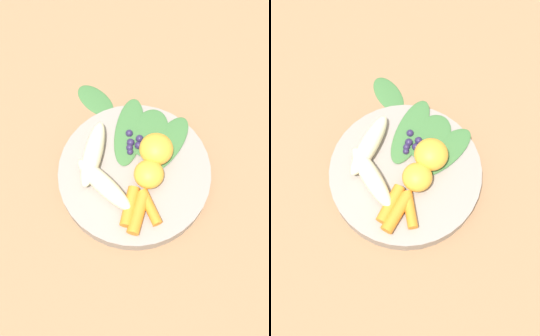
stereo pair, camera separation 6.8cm
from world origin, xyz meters
TOP-DOWN VIEW (x-y plane):
  - ground_plane at (0.00, 0.00)m, footprint 2.40×2.40m
  - bowl at (0.00, 0.00)m, footprint 0.24×0.24m
  - banana_peeled_left at (-0.03, -0.04)m, footprint 0.12×0.08m
  - banana_peeled_right at (-0.07, 0.00)m, footprint 0.05×0.12m
  - orange_segment_near at (0.02, 0.04)m, footprint 0.05×0.05m
  - orange_segment_far at (0.03, -0.01)m, footprint 0.05×0.05m
  - carrot_front at (0.01, -0.06)m, footprint 0.03×0.06m
  - carrot_mid_left at (0.03, -0.07)m, footprint 0.02×0.07m
  - carrot_mid_right at (0.04, -0.05)m, footprint 0.05×0.05m
  - blueberry_pile at (-0.01, 0.04)m, footprint 0.04×0.04m
  - coconut_shred_patch at (-0.01, 0.07)m, footprint 0.04×0.04m
  - kale_leaf_left at (0.03, 0.06)m, footprint 0.07×0.12m
  - kale_leaf_right at (0.00, 0.07)m, footprint 0.06×0.09m
  - kale_leaf_rear at (-0.03, 0.06)m, footprint 0.07×0.13m
  - kale_leaf_stray at (-0.11, 0.12)m, footprint 0.09×0.07m

SIDE VIEW (x-z plane):
  - ground_plane at x=0.00m, z-range 0.00..0.00m
  - kale_leaf_stray at x=-0.11m, z-range 0.00..0.01m
  - bowl at x=0.00m, z-range 0.00..0.03m
  - coconut_shred_patch at x=-0.01m, z-range 0.03..0.03m
  - kale_leaf_left at x=0.03m, z-range 0.03..0.03m
  - kale_leaf_right at x=0.00m, z-range 0.03..0.03m
  - kale_leaf_rear at x=-0.03m, z-range 0.03..0.03m
  - blueberry_pile at x=-0.01m, z-range 0.03..0.04m
  - carrot_mid_right at x=0.04m, z-range 0.03..0.04m
  - carrot_front at x=0.01m, z-range 0.03..0.05m
  - carrot_mid_left at x=0.03m, z-range 0.03..0.05m
  - banana_peeled_left at x=-0.03m, z-range 0.03..0.06m
  - banana_peeled_right at x=-0.07m, z-range 0.03..0.06m
  - orange_segment_far at x=0.03m, z-range 0.03..0.06m
  - orange_segment_near at x=0.02m, z-range 0.03..0.07m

